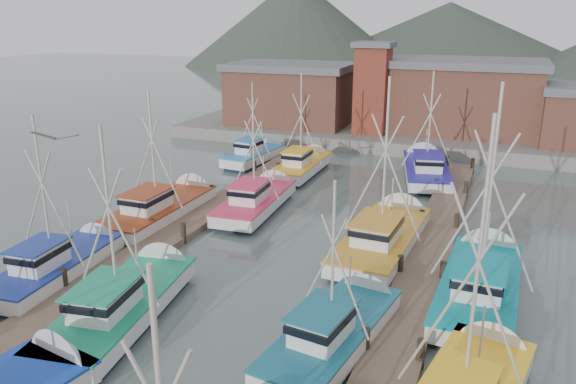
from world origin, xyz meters
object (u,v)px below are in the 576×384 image
(boat_12, at_px, (303,165))
(boat_8, at_px, (258,200))
(lookout_tower, at_px, (372,87))
(boat_4, at_px, (128,301))

(boat_12, bearing_deg, boat_8, -88.81)
(lookout_tower, bearing_deg, boat_8, -96.51)
(boat_8, xyz_separation_m, boat_12, (-0.18, 9.26, 0.00))
(lookout_tower, xyz_separation_m, boat_12, (-2.60, -12.03, -4.87))
(boat_4, bearing_deg, boat_12, 83.34)
(lookout_tower, height_order, boat_8, lookout_tower)
(boat_8, bearing_deg, boat_12, 88.05)
(lookout_tower, height_order, boat_4, lookout_tower)
(boat_4, height_order, boat_8, boat_4)
(boat_8, bearing_deg, lookout_tower, 80.46)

